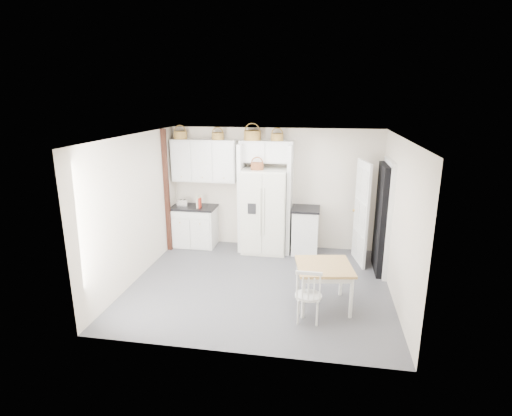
# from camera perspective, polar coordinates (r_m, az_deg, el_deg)

# --- Properties ---
(floor) EXTENTS (4.50, 4.50, 0.00)m
(floor) POSITION_cam_1_polar(r_m,az_deg,el_deg) (7.23, 0.52, -10.85)
(floor) COLOR #4B4B56
(floor) RESTS_ON ground
(ceiling) EXTENTS (4.50, 4.50, 0.00)m
(ceiling) POSITION_cam_1_polar(r_m,az_deg,el_deg) (6.50, 0.57, 10.13)
(ceiling) COLOR white
(ceiling) RESTS_ON wall_back
(wall_back) EXTENTS (4.50, 0.00, 4.50)m
(wall_back) POSITION_cam_1_polar(r_m,az_deg,el_deg) (8.67, 2.64, 2.78)
(wall_back) COLOR beige
(wall_back) RESTS_ON floor
(wall_left) EXTENTS (0.00, 4.00, 4.00)m
(wall_left) POSITION_cam_1_polar(r_m,az_deg,el_deg) (7.43, -16.85, -0.06)
(wall_left) COLOR beige
(wall_left) RESTS_ON floor
(wall_right) EXTENTS (0.00, 4.00, 4.00)m
(wall_right) POSITION_cam_1_polar(r_m,az_deg,el_deg) (6.79, 19.66, -1.77)
(wall_right) COLOR beige
(wall_right) RESTS_ON floor
(refrigerator) EXTENTS (0.92, 0.74, 1.79)m
(refrigerator) POSITION_cam_1_polar(r_m,az_deg,el_deg) (8.45, 1.30, -0.39)
(refrigerator) COLOR silver
(refrigerator) RESTS_ON floor
(base_cab_left) EXTENTS (0.93, 0.59, 0.86)m
(base_cab_left) POSITION_cam_1_polar(r_m,az_deg,el_deg) (8.99, -8.75, -2.66)
(base_cab_left) COLOR silver
(base_cab_left) RESTS_ON floor
(base_cab_right) EXTENTS (0.53, 0.64, 0.94)m
(base_cab_right) POSITION_cam_1_polar(r_m,az_deg,el_deg) (8.55, 7.04, -3.28)
(base_cab_right) COLOR silver
(base_cab_right) RESTS_ON floor
(dining_table) EXTENTS (0.97, 0.97, 0.70)m
(dining_table) POSITION_cam_1_polar(r_m,az_deg,el_deg) (6.49, 9.58, -10.88)
(dining_table) COLOR olive
(dining_table) RESTS_ON floor
(windsor_chair) EXTENTS (0.39, 0.36, 0.80)m
(windsor_chair) POSITION_cam_1_polar(r_m,az_deg,el_deg) (6.05, 7.49, -12.30)
(windsor_chair) COLOR silver
(windsor_chair) RESTS_ON floor
(counter_left) EXTENTS (0.97, 0.63, 0.04)m
(counter_left) POSITION_cam_1_polar(r_m,az_deg,el_deg) (8.86, -8.87, 0.11)
(counter_left) COLOR black
(counter_left) RESTS_ON base_cab_left
(counter_right) EXTENTS (0.58, 0.68, 0.04)m
(counter_right) POSITION_cam_1_polar(r_m,az_deg,el_deg) (8.41, 7.15, -0.11)
(counter_right) COLOR black
(counter_right) RESTS_ON base_cab_right
(toaster) EXTENTS (0.24, 0.14, 0.16)m
(toaster) POSITION_cam_1_polar(r_m,az_deg,el_deg) (8.83, -10.42, 0.66)
(toaster) COLOR silver
(toaster) RESTS_ON counter_left
(cookbook_red) EXTENTS (0.04, 0.14, 0.22)m
(cookbook_red) POSITION_cam_1_polar(r_m,az_deg,el_deg) (8.71, -8.01, 0.73)
(cookbook_red) COLOR #AB2314
(cookbook_red) RESTS_ON counter_left
(cookbook_cream) EXTENTS (0.07, 0.18, 0.27)m
(cookbook_cream) POSITION_cam_1_polar(r_m,az_deg,el_deg) (8.71, -8.17, 0.91)
(cookbook_cream) COLOR beige
(cookbook_cream) RESTS_ON counter_left
(basket_upper_a) EXTENTS (0.29, 0.29, 0.16)m
(basket_upper_a) POSITION_cam_1_polar(r_m,az_deg,el_deg) (8.80, -10.76, 10.19)
(basket_upper_a) COLOR brown
(basket_upper_a) RESTS_ON upper_cabinet
(basket_upper_c) EXTENTS (0.26, 0.26, 0.15)m
(basket_upper_c) POSITION_cam_1_polar(r_m,az_deg,el_deg) (8.55, -5.48, 10.18)
(basket_upper_c) COLOR brown
(basket_upper_c) RESTS_ON upper_cabinet
(basket_bridge_a) EXTENTS (0.35, 0.35, 0.20)m
(basket_bridge_a) POSITION_cam_1_polar(r_m,az_deg,el_deg) (8.39, -0.53, 10.32)
(basket_bridge_a) COLOR brown
(basket_bridge_a) RESTS_ON bridge_cabinet
(basket_bridge_b) EXTENTS (0.26, 0.26, 0.15)m
(basket_bridge_b) POSITION_cam_1_polar(r_m,az_deg,el_deg) (8.32, 3.04, 10.08)
(basket_bridge_b) COLOR brown
(basket_bridge_b) RESTS_ON bridge_cabinet
(basket_fridge_a) EXTENTS (0.27, 0.27, 0.14)m
(basket_fridge_a) POSITION_cam_1_polar(r_m,az_deg,el_deg) (8.16, 0.16, 5.99)
(basket_fridge_a) COLOR brown
(basket_fridge_a) RESTS_ON refrigerator
(upper_cabinet) EXTENTS (1.40, 0.34, 0.90)m
(upper_cabinet) POSITION_cam_1_polar(r_m,az_deg,el_deg) (8.70, -7.37, 6.74)
(upper_cabinet) COLOR silver
(upper_cabinet) RESTS_ON wall_back
(bridge_cabinet) EXTENTS (1.12, 0.34, 0.45)m
(bridge_cabinet) POSITION_cam_1_polar(r_m,az_deg,el_deg) (8.38, 1.53, 8.08)
(bridge_cabinet) COLOR silver
(bridge_cabinet) RESTS_ON wall_back
(fridge_panel_left) EXTENTS (0.08, 0.60, 2.30)m
(fridge_panel_left) POSITION_cam_1_polar(r_m,az_deg,el_deg) (8.52, -2.04, 1.53)
(fridge_panel_left) COLOR silver
(fridge_panel_left) RESTS_ON floor
(fridge_panel_right) EXTENTS (0.08, 0.60, 2.30)m
(fridge_panel_right) POSITION_cam_1_polar(r_m,az_deg,el_deg) (8.38, 4.81, 1.24)
(fridge_panel_right) COLOR silver
(fridge_panel_right) RESTS_ON floor
(trim_post) EXTENTS (0.09, 0.09, 2.60)m
(trim_post) POSITION_cam_1_polar(r_m,az_deg,el_deg) (8.60, -12.63, 2.32)
(trim_post) COLOR black
(trim_post) RESTS_ON floor
(doorway_void) EXTENTS (0.18, 0.85, 2.05)m
(doorway_void) POSITION_cam_1_polar(r_m,az_deg,el_deg) (7.80, 17.63, -1.51)
(doorway_void) COLOR black
(doorway_void) RESTS_ON floor
(door_slab) EXTENTS (0.21, 0.79, 2.05)m
(door_slab) POSITION_cam_1_polar(r_m,az_deg,el_deg) (8.07, 14.80, -0.71)
(door_slab) COLOR white
(door_slab) RESTS_ON floor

